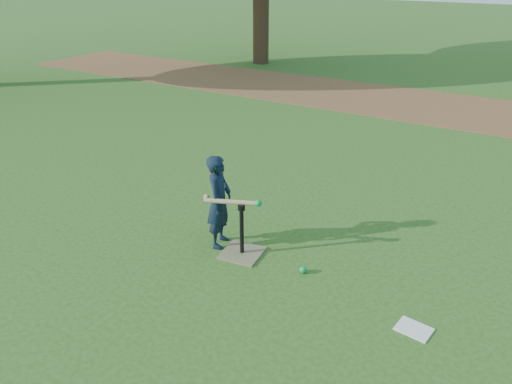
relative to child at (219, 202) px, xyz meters
The scene contains 7 objects.
ground 0.77m from the child, ahead, with size 80.00×80.00×0.00m, color #285116.
dirt_strip 7.46m from the child, 85.83° to the left, with size 24.00×3.00×0.01m, color brown.
child is the anchor object (origin of this frame).
wiffle_ball_ground 1.20m from the child, ahead, with size 0.08×0.08×0.08m, color #0D8F3A.
clipboard 2.42m from the child, ahead, with size 0.30×0.23×0.01m, color white.
batting_tee 0.55m from the child, ahead, with size 0.49×0.49×0.61m.
swing_action 0.26m from the child, 13.73° to the right, with size 0.65×0.29×0.08m.
Camera 1 is at (2.45, -3.98, 3.00)m, focal length 35.00 mm.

